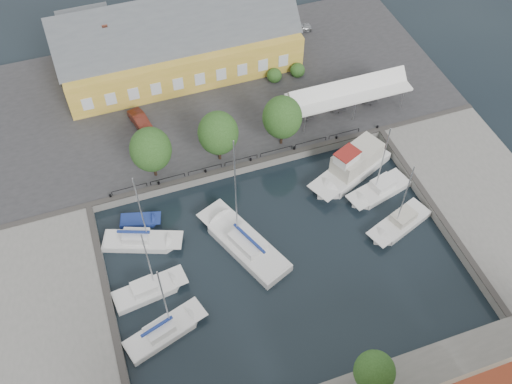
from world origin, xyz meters
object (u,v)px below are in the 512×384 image
at_px(tent_canopy, 349,92).
at_px(car_red, 141,121).
at_px(west_boat_a, 141,242).
at_px(west_boat_d, 164,332).
at_px(trawler, 352,167).
at_px(east_boat_a, 379,191).
at_px(launch_nw, 140,221).
at_px(car_silver, 298,27).
at_px(warehouse, 174,45).
at_px(east_boat_b, 400,224).
at_px(west_boat_c, 149,291).
at_px(center_sailboat, 245,245).

height_order(tent_canopy, car_red, tent_canopy).
xyz_separation_m(west_boat_a, west_boat_d, (-0.09, -9.93, -0.00)).
bearing_deg(west_boat_d, trawler, 26.18).
height_order(east_boat_a, launch_nw, east_boat_a).
height_order(east_boat_a, west_boat_d, east_boat_a).
bearing_deg(car_silver, east_boat_a, -178.47).
bearing_deg(warehouse, east_boat_a, -59.32).
relative_size(tent_canopy, east_boat_b, 1.40).
bearing_deg(west_boat_c, car_red, 79.43).
bearing_deg(center_sailboat, warehouse, 89.47).
height_order(west_boat_d, launch_nw, west_boat_d).
xyz_separation_m(center_sailboat, launch_nw, (-8.97, 6.31, -0.27)).
distance_m(east_boat_a, west_boat_c, 25.50).
bearing_deg(car_red, west_boat_a, -116.79).
distance_m(warehouse, east_boat_a, 29.89).
height_order(east_boat_a, west_boat_a, west_boat_a).
xyz_separation_m(car_red, east_boat_b, (21.35, -21.38, -1.42)).
bearing_deg(car_silver, west_boat_c, 144.54).
relative_size(center_sailboat, west_boat_d, 1.42).
distance_m(tent_canopy, car_red, 23.57).
relative_size(tent_canopy, launch_nw, 3.26).
height_order(warehouse, west_boat_a, warehouse).
height_order(west_boat_c, west_boat_d, west_boat_d).
distance_m(east_boat_b, launch_nw, 25.88).
height_order(center_sailboat, east_boat_b, center_sailboat).
distance_m(east_boat_b, west_boat_a, 25.52).
distance_m(trawler, west_boat_c, 24.65).
relative_size(west_boat_c, launch_nw, 2.20).
bearing_deg(west_boat_a, trawler, 3.69).
distance_m(west_boat_a, west_boat_c, 5.54).
distance_m(car_silver, east_boat_a, 27.69).
distance_m(tent_canopy, west_boat_c, 30.98).
distance_m(west_boat_a, west_boat_d, 9.94).
bearing_deg(center_sailboat, car_red, 107.83).
xyz_separation_m(warehouse, west_boat_d, (-9.75, -33.56, -4.16)).
height_order(car_red, center_sailboat, center_sailboat).
height_order(warehouse, east_boat_a, warehouse).
relative_size(west_boat_a, west_boat_d, 1.02).
height_order(warehouse, west_boat_c, warehouse).
distance_m(car_silver, east_boat_b, 32.15).
relative_size(center_sailboat, west_boat_a, 1.39).
relative_size(trawler, launch_nw, 2.42).
bearing_deg(tent_canopy, warehouse, 140.14).
bearing_deg(west_boat_a, center_sailboat, -21.45).
xyz_separation_m(car_silver, east_boat_a, (-1.91, -27.59, -1.35)).
bearing_deg(car_silver, west_boat_a, 139.49).
xyz_separation_m(east_boat_a, west_boat_d, (-24.86, -8.10, 0.01)).
bearing_deg(warehouse, tent_canopy, -39.86).
xyz_separation_m(center_sailboat, west_boat_a, (-9.41, 3.70, -0.09)).
bearing_deg(west_boat_c, car_silver, 49.04).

